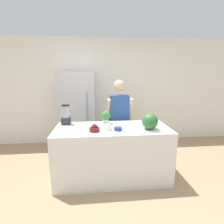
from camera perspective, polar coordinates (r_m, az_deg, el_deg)
ground_plane at (r=2.88m, az=0.97°, el=-24.63°), size 14.00×14.00×0.00m
wall_back at (r=4.47m, az=-2.17°, el=6.62°), size 8.00×0.06×2.60m
counter_island at (r=3.00m, az=0.08°, el=-13.18°), size 1.85×0.81×0.88m
refrigerator at (r=4.12m, az=-11.06°, el=0.24°), size 0.78×0.77×1.79m
person at (r=3.50m, az=2.34°, el=-2.50°), size 0.50×0.26×1.63m
cutting_board at (r=2.79m, az=12.67°, el=-5.61°), size 0.36×0.28×0.01m
watermelon at (r=2.75m, az=12.25°, el=-3.00°), size 0.25×0.25×0.25m
bowl_cherries at (r=2.66m, az=-5.74°, el=-5.41°), size 0.16×0.16×0.11m
bowl_cream at (r=2.71m, az=-1.34°, el=-4.96°), size 0.11×0.11×0.11m
bowl_small_blue at (r=2.70m, az=1.95°, el=-5.49°), size 0.12×0.12×0.05m
blender at (r=3.10m, az=-14.84°, el=-0.93°), size 0.15×0.15×0.34m
potted_plant at (r=3.04m, az=-2.02°, el=-1.41°), size 0.17×0.17×0.23m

